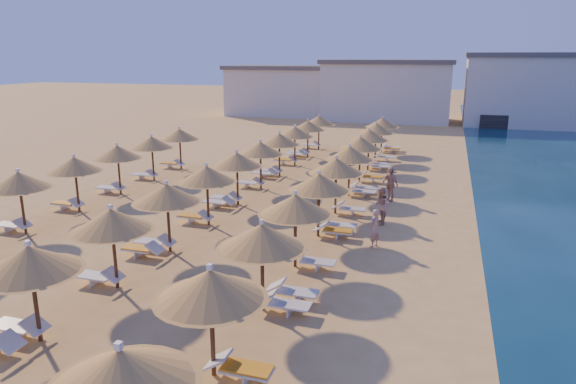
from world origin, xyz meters
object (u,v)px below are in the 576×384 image
(parasol_row_east, at_px, (336,167))
(beachgoer_b, at_px, (380,206))
(beachgoer_a, at_px, (374,228))
(beachgoer_c, at_px, (390,184))
(parasol_row_west, at_px, (237,161))

(parasol_row_east, height_order, beachgoer_b, parasol_row_east)
(beachgoer_b, bearing_deg, beachgoer_a, -13.24)
(parasol_row_east, bearing_deg, beachgoer_b, -24.58)
(parasol_row_east, height_order, beachgoer_a, parasol_row_east)
(beachgoer_a, height_order, beachgoer_c, beachgoer_c)
(beachgoer_c, bearing_deg, beachgoer_b, -50.56)
(beachgoer_b, xyz_separation_m, beachgoer_a, (0.15, -3.10, -0.08))
(beachgoer_b, xyz_separation_m, beachgoer_c, (-0.03, 4.28, 0.04))
(beachgoer_b, bearing_deg, beachgoer_c, 164.28)
(parasol_row_west, bearing_deg, beachgoer_a, -27.96)
(parasol_row_west, bearing_deg, beachgoer_c, 22.40)
(parasol_row_east, relative_size, beachgoer_a, 23.45)
(beachgoer_b, relative_size, beachgoer_c, 0.95)
(parasol_row_east, distance_m, beachgoer_b, 3.04)
(beachgoer_b, relative_size, beachgoer_a, 1.09)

